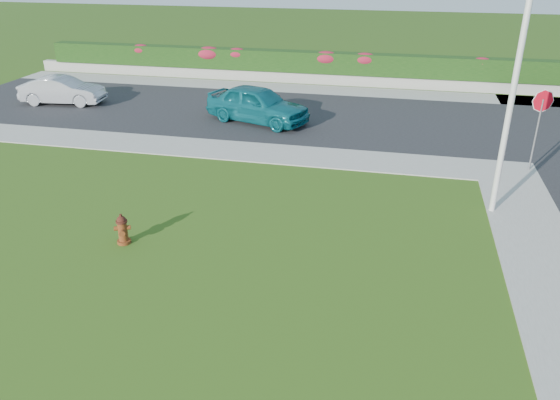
% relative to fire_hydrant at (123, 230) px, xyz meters
% --- Properties ---
extents(ground, '(120.00, 120.00, 0.00)m').
position_rel_fire_hydrant_xyz_m(ground, '(3.22, -1.78, -0.39)').
color(ground, black).
rests_on(ground, ground).
extents(street_far, '(26.00, 8.00, 0.04)m').
position_rel_fire_hydrant_xyz_m(street_far, '(-1.78, 12.22, -0.37)').
color(street_far, black).
rests_on(street_far, ground).
extents(sidewalk_far, '(24.00, 2.00, 0.04)m').
position_rel_fire_hydrant_xyz_m(sidewalk_far, '(-2.78, 7.22, -0.37)').
color(sidewalk_far, gray).
rests_on(sidewalk_far, ground).
extents(curb_corner, '(2.00, 2.00, 0.04)m').
position_rel_fire_hydrant_xyz_m(curb_corner, '(10.22, 7.22, -0.37)').
color(curb_corner, gray).
rests_on(curb_corner, ground).
extents(sidewalk_beyond, '(34.00, 2.00, 0.04)m').
position_rel_fire_hydrant_xyz_m(sidewalk_beyond, '(2.22, 17.22, -0.37)').
color(sidewalk_beyond, gray).
rests_on(sidewalk_beyond, ground).
extents(retaining_wall, '(34.00, 0.40, 0.60)m').
position_rel_fire_hydrant_xyz_m(retaining_wall, '(2.22, 18.72, -0.09)').
color(retaining_wall, gray).
rests_on(retaining_wall, ground).
extents(hedge, '(32.00, 0.90, 1.10)m').
position_rel_fire_hydrant_xyz_m(hedge, '(2.22, 18.82, 0.76)').
color(hedge, black).
rests_on(hedge, retaining_wall).
extents(fire_hydrant, '(0.42, 0.40, 0.81)m').
position_rel_fire_hydrant_xyz_m(fire_hydrant, '(0.00, 0.00, 0.00)').
color(fire_hydrant, '#4A1D0B').
rests_on(fire_hydrant, ground).
extents(sedan_teal, '(4.86, 3.19, 1.54)m').
position_rel_fire_hydrant_xyz_m(sedan_teal, '(0.65, 10.89, 0.42)').
color(sedan_teal, '#0D5D69').
rests_on(sedan_teal, street_far).
extents(sedan_silver, '(4.00, 1.78, 1.28)m').
position_rel_fire_hydrant_xyz_m(sedan_silver, '(-9.14, 11.75, 0.29)').
color(sedan_silver, '#A4A6AB').
rests_on(sedan_silver, street_far).
extents(utility_pole, '(0.16, 0.16, 6.69)m').
position_rel_fire_hydrant_xyz_m(utility_pole, '(9.35, 3.98, 2.96)').
color(utility_pole, silver).
rests_on(utility_pole, ground).
extents(stop_sign, '(0.71, 0.29, 2.76)m').
position_rel_fire_hydrant_xyz_m(stop_sign, '(10.98, 7.56, 1.68)').
color(stop_sign, slate).
rests_on(stop_sign, ground).
extents(flower_clump_a, '(1.21, 0.78, 0.60)m').
position_rel_fire_hydrant_xyz_m(flower_clump_a, '(-8.38, 18.72, 1.07)').
color(flower_clump_a, '#A91D35').
rests_on(flower_clump_a, hedge).
extents(flower_clump_b, '(1.52, 0.97, 0.76)m').
position_rel_fire_hydrant_xyz_m(flower_clump_b, '(-4.23, 18.72, 1.01)').
color(flower_clump_b, '#A91D35').
rests_on(flower_clump_b, hedge).
extents(flower_clump_c, '(1.24, 0.80, 0.62)m').
position_rel_fire_hydrant_xyz_m(flower_clump_c, '(-2.59, 18.72, 1.07)').
color(flower_clump_c, '#A91D35').
rests_on(flower_clump_c, hedge).
extents(flower_clump_d, '(1.42, 0.91, 0.71)m').
position_rel_fire_hydrant_xyz_m(flower_clump_d, '(2.42, 18.72, 1.03)').
color(flower_clump_d, '#A91D35').
rests_on(flower_clump_d, hedge).
extents(flower_clump_e, '(1.33, 0.86, 0.67)m').
position_rel_fire_hydrant_xyz_m(flower_clump_e, '(4.50, 18.72, 1.05)').
color(flower_clump_e, '#A91D35').
rests_on(flower_clump_e, hedge).
extents(flower_clump_f, '(1.10, 0.70, 0.55)m').
position_rel_fire_hydrant_xyz_m(flower_clump_f, '(10.41, 18.72, 1.10)').
color(flower_clump_f, '#A91D35').
rests_on(flower_clump_f, hedge).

